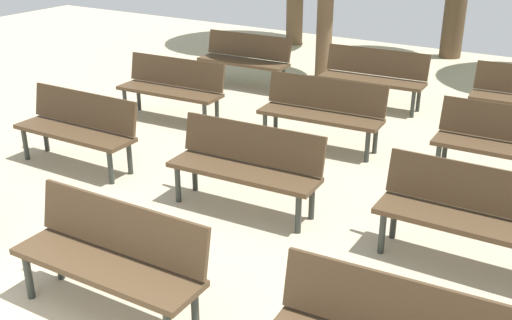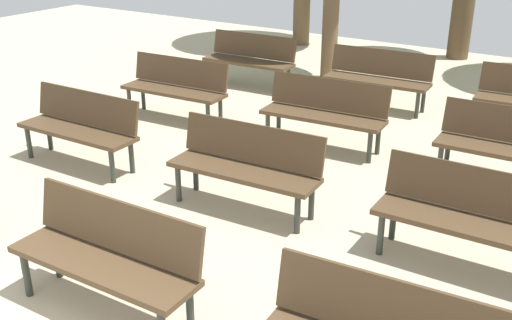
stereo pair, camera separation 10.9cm
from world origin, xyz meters
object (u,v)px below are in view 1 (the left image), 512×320
Objects in this scene: bench_r0_c1 at (112,254)px; bench_r2_c2 at (509,142)px; bench_r1_c1 at (246,163)px; bench_r2_c0 at (172,85)px; bench_r3_c0 at (245,57)px; bench_r1_c0 at (78,125)px; bench_r3_c1 at (374,75)px; bench_r2_c1 at (322,109)px; bench_r1_c2 at (472,211)px.

bench_r0_c1 and bench_r2_c2 have the same top height.
bench_r2_c0 is at bearing 139.88° from bench_r1_c1.
bench_r0_c1 is 2.01m from bench_r1_c1.
bench_r1_c1 is at bearing -59.16° from bench_r3_c0.
bench_r1_c0 is at bearing 139.88° from bench_r0_c1.
bench_r3_c0 is (-2.55, 5.87, 0.00)m from bench_r0_c1.
bench_r2_c2 is 3.00m from bench_r3_c1.
bench_r1_c1 is 3.92m from bench_r3_c1.
bench_r2_c1 is at bearing 0.24° from bench_r2_c0.
bench_r2_c1 is at bearing 89.87° from bench_r1_c1.
bench_r1_c2 is 6.00m from bench_r3_c0.
bench_r2_c0 is at bearing -179.11° from bench_r2_c2.
bench_r2_c1 is at bearing 179.83° from bench_r2_c2.
bench_r1_c0 and bench_r2_c1 have the same top height.
bench_r1_c0 is at bearing -121.23° from bench_r3_c1.
bench_r0_c1 is 0.99× the size of bench_r2_c1.
bench_r1_c0 is at bearing 179.11° from bench_r1_c1.
bench_r0_c1 is at bearing -60.16° from bench_r2_c0.
bench_r1_c1 is 1.00× the size of bench_r3_c1.
bench_r0_c1 is 3.06m from bench_r1_c0.
bench_r2_c0 is at bearing -140.50° from bench_r3_c1.
bench_r2_c0 is at bearing 121.80° from bench_r0_c1.
bench_r0_c1 is 3.99m from bench_r2_c1.
bench_r2_c2 is at bearing -0.79° from bench_r2_c0.
bench_r1_c1 and bench_r3_c0 have the same top height.
bench_r2_c2 is 0.99× the size of bench_r3_c1.
bench_r1_c1 is 1.01× the size of bench_r2_c2.
bench_r2_c1 is (2.21, 2.07, 0.00)m from bench_r1_c0.
bench_r2_c2 is (2.09, 4.04, 0.00)m from bench_r0_c1.
bench_r1_c2 and bench_r2_c1 have the same top height.
bench_r2_c0 is at bearing 179.56° from bench_r2_c1.
bench_r2_c1 is (-0.11, 1.98, 0.00)m from bench_r1_c1.
bench_r1_c2 is 4.49m from bench_r3_c1.
bench_r2_c0 is 1.00× the size of bench_r3_c1.
bench_r1_c0 is at bearing -89.64° from bench_r2_c0.
bench_r3_c0 is at bearing 178.30° from bench_r3_c1.
bench_r2_c0 is 3.07m from bench_r3_c1.
bench_r0_c1 is 1.00× the size of bench_r2_c2.
bench_r3_c0 is (-2.37, 1.88, 0.00)m from bench_r2_c1.
bench_r2_c1 is 1.94m from bench_r3_c1.
bench_r2_c2 and bench_r3_c1 have the same top height.
bench_r3_c0 is (-4.64, 1.82, 0.00)m from bench_r2_c2.
bench_r2_c0 is (-2.44, 1.83, 0.00)m from bench_r1_c1.
bench_r2_c1 is 1.00× the size of bench_r3_c1.
bench_r1_c1 is (-0.07, 2.01, 0.00)m from bench_r0_c1.
bench_r1_c2 is 1.91m from bench_r2_c2.
bench_r1_c1 is at bearing 90.64° from bench_r0_c1.
bench_r3_c0 is at bearing 156.94° from bench_r2_c2.
bench_r2_c1 and bench_r2_c2 have the same top height.
bench_r1_c0 is 1.00× the size of bench_r2_c2.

